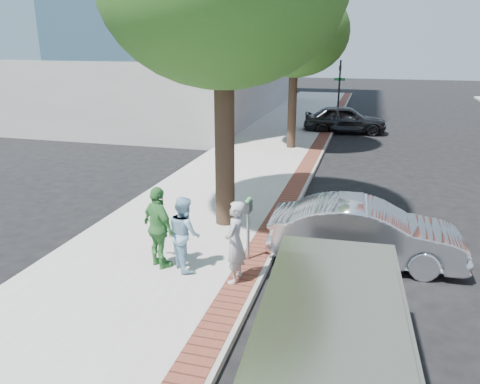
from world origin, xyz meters
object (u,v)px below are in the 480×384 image
(person_green, at_px, (159,228))
(van, at_px, (331,351))
(sedan_silver, at_px, (365,232))
(person_gray, at_px, (235,242))
(person_officer, at_px, (184,233))
(bg_car, at_px, (345,119))
(parking_meter, at_px, (248,216))

(person_green, height_order, van, person_green)
(sedan_silver, bearing_deg, person_gray, 126.38)
(person_officer, xyz_separation_m, bg_car, (2.28, 18.11, -0.20))
(bg_car, bearing_deg, person_officer, 166.45)
(parking_meter, distance_m, sedan_silver, 2.75)
(parking_meter, relative_size, person_officer, 0.90)
(person_gray, height_order, sedan_silver, person_gray)
(person_gray, bearing_deg, bg_car, 177.74)
(parking_meter, xyz_separation_m, van, (2.19, -4.04, -0.22))
(sedan_silver, distance_m, bg_car, 16.46)
(parking_meter, distance_m, van, 4.60)
(bg_car, bearing_deg, person_green, 164.77)
(parking_meter, distance_m, person_green, 1.98)
(bg_car, xyz_separation_m, van, (1.12, -21.37, 0.21))
(person_gray, xyz_separation_m, person_officer, (-1.22, 0.28, -0.05))
(sedan_silver, xyz_separation_m, van, (-0.35, -4.98, 0.27))
(bg_car, height_order, van, van)
(person_officer, xyz_separation_m, van, (3.41, -3.27, 0.02))
(person_officer, xyz_separation_m, sedan_silver, (3.76, 1.71, -0.25))
(person_gray, relative_size, bg_car, 0.38)
(person_gray, relative_size, person_officer, 1.07)
(person_officer, distance_m, van, 4.72)
(van, bearing_deg, sedan_silver, 82.97)
(person_gray, distance_m, person_officer, 1.25)
(sedan_silver, distance_m, van, 5.00)
(parking_meter, distance_m, person_gray, 1.07)
(person_gray, distance_m, person_green, 1.78)
(person_green, bearing_deg, person_gray, -152.39)
(bg_car, bearing_deg, sedan_silver, 178.78)
(sedan_silver, relative_size, bg_car, 0.96)
(person_officer, distance_m, bg_car, 18.25)
(person_gray, xyz_separation_m, bg_car, (1.06, 18.38, -0.25))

